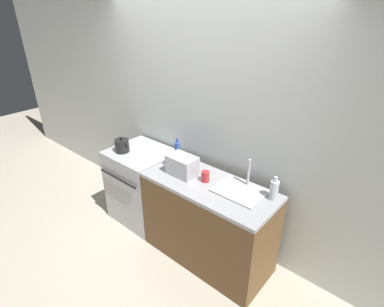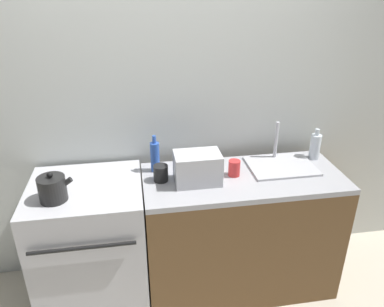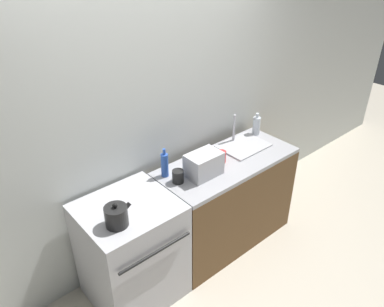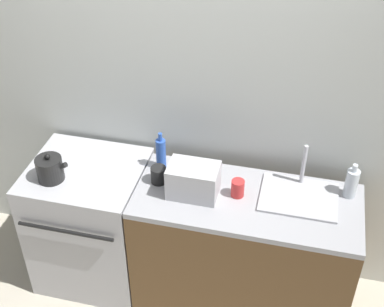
{
  "view_description": "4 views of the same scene",
  "coord_description": "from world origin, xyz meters",
  "px_view_note": "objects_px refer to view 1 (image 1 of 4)",
  "views": [
    {
      "loc": [
        1.91,
        -1.63,
        2.45
      ],
      "look_at": [
        0.2,
        0.35,
        1.12
      ],
      "focal_mm": 28.0,
      "sensor_mm": 36.0,
      "label": 1
    },
    {
      "loc": [
        -0.22,
        -1.78,
        2.11
      ],
      "look_at": [
        0.14,
        0.36,
        1.07
      ],
      "focal_mm": 35.0,
      "sensor_mm": 36.0,
      "label": 2
    },
    {
      "loc": [
        -1.61,
        -1.63,
        2.64
      ],
      "look_at": [
        0.11,
        0.35,
        1.09
      ],
      "focal_mm": 35.0,
      "sensor_mm": 36.0,
      "label": 3
    },
    {
      "loc": [
        0.71,
        -2.03,
        2.98
      ],
      "look_at": [
        0.12,
        0.39,
        1.11
      ],
      "focal_mm": 50.0,
      "sensor_mm": 36.0,
      "label": 4
    }
  ],
  "objects_px": {
    "bottle_clear": "(274,190)",
    "bottle_blue": "(177,151)",
    "stove": "(143,184)",
    "kettle": "(122,146)",
    "cup_red": "(205,176)",
    "cup_black": "(170,161)",
    "toaster": "(182,165)"
  },
  "relations": [
    {
      "from": "bottle_blue",
      "to": "kettle",
      "type": "bearing_deg",
      "value": -156.44
    },
    {
      "from": "bottle_clear",
      "to": "stove",
      "type": "bearing_deg",
      "value": -174.89
    },
    {
      "from": "bottle_clear",
      "to": "cup_black",
      "type": "bearing_deg",
      "value": -172.63
    },
    {
      "from": "cup_red",
      "to": "kettle",
      "type": "bearing_deg",
      "value": -173.99
    },
    {
      "from": "kettle",
      "to": "bottle_clear",
      "type": "bearing_deg",
      "value": 8.8
    },
    {
      "from": "cup_black",
      "to": "stove",
      "type": "bearing_deg",
      "value": 179.87
    },
    {
      "from": "kettle",
      "to": "bottle_clear",
      "type": "distance_m",
      "value": 1.77
    },
    {
      "from": "kettle",
      "to": "bottle_blue",
      "type": "xyz_separation_m",
      "value": [
        0.61,
        0.27,
        0.03
      ]
    },
    {
      "from": "cup_red",
      "to": "stove",
      "type": "bearing_deg",
      "value": 179.39
    },
    {
      "from": "bottle_clear",
      "to": "bottle_blue",
      "type": "height_order",
      "value": "bottle_blue"
    },
    {
      "from": "kettle",
      "to": "stove",
      "type": "bearing_deg",
      "value": 39.63
    },
    {
      "from": "kettle",
      "to": "cup_black",
      "type": "relative_size",
      "value": 1.89
    },
    {
      "from": "bottle_clear",
      "to": "bottle_blue",
      "type": "bearing_deg",
      "value": -179.83
    },
    {
      "from": "kettle",
      "to": "cup_red",
      "type": "xyz_separation_m",
      "value": [
        1.12,
        0.12,
        -0.02
      ]
    },
    {
      "from": "bottle_clear",
      "to": "cup_black",
      "type": "distance_m",
      "value": 1.12
    },
    {
      "from": "stove",
      "to": "bottle_clear",
      "type": "bearing_deg",
      "value": 5.11
    },
    {
      "from": "bottle_clear",
      "to": "bottle_blue",
      "type": "relative_size",
      "value": 0.89
    },
    {
      "from": "toaster",
      "to": "bottle_clear",
      "type": "relative_size",
      "value": 1.29
    },
    {
      "from": "stove",
      "to": "cup_black",
      "type": "height_order",
      "value": "cup_black"
    },
    {
      "from": "kettle",
      "to": "cup_black",
      "type": "bearing_deg",
      "value": 11.25
    },
    {
      "from": "bottle_clear",
      "to": "kettle",
      "type": "bearing_deg",
      "value": -171.2
    },
    {
      "from": "bottle_blue",
      "to": "cup_red",
      "type": "height_order",
      "value": "bottle_blue"
    },
    {
      "from": "bottle_clear",
      "to": "bottle_blue",
      "type": "xyz_separation_m",
      "value": [
        -1.14,
        -0.0,
        0.01
      ]
    },
    {
      "from": "bottle_clear",
      "to": "cup_red",
      "type": "bearing_deg",
      "value": -166.39
    },
    {
      "from": "toaster",
      "to": "bottle_blue",
      "type": "xyz_separation_m",
      "value": [
        -0.25,
        0.2,
        0.01
      ]
    },
    {
      "from": "kettle",
      "to": "cup_black",
      "type": "distance_m",
      "value": 0.65
    },
    {
      "from": "stove",
      "to": "bottle_blue",
      "type": "relative_size",
      "value": 3.58
    },
    {
      "from": "toaster",
      "to": "cup_black",
      "type": "xyz_separation_m",
      "value": [
        -0.23,
        0.06,
        -0.05
      ]
    },
    {
      "from": "stove",
      "to": "toaster",
      "type": "height_order",
      "value": "toaster"
    },
    {
      "from": "stove",
      "to": "kettle",
      "type": "bearing_deg",
      "value": -140.37
    },
    {
      "from": "bottle_clear",
      "to": "cup_black",
      "type": "xyz_separation_m",
      "value": [
        -1.11,
        -0.14,
        -0.04
      ]
    },
    {
      "from": "bottle_clear",
      "to": "cup_red",
      "type": "distance_m",
      "value": 0.65
    }
  ]
}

